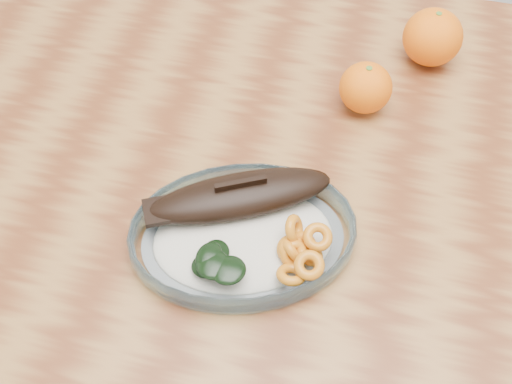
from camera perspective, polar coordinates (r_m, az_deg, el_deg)
ground at (r=1.47m, az=3.31°, el=-16.62°), size 3.00×3.00×0.00m
dining_table at (r=0.89m, az=5.24°, el=-1.76°), size 1.20×0.80×0.75m
plated_meal at (r=0.73m, az=-1.15°, el=-3.61°), size 0.60×0.60×0.08m
orange_left at (r=0.87m, az=9.72°, el=9.13°), size 0.07×0.07×0.07m
orange_right at (r=0.95m, az=15.42°, el=13.13°), size 0.08×0.08×0.08m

